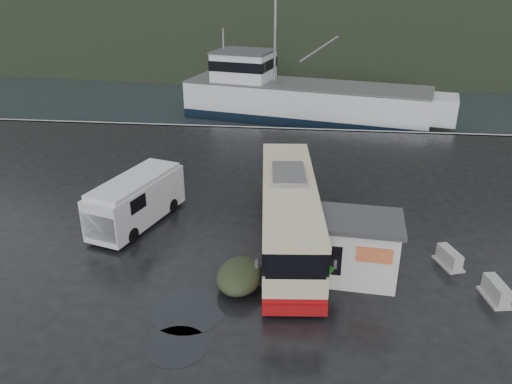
# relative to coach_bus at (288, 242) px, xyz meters

# --- Properties ---
(ground) EXTENTS (160.00, 160.00, 0.00)m
(ground) POSITION_rel_coach_bus_xyz_m (-2.29, -1.33, 0.00)
(ground) COLOR black
(ground) RESTS_ON ground
(harbor_water) EXTENTS (300.00, 180.00, 0.02)m
(harbor_water) POSITION_rel_coach_bus_xyz_m (-2.29, 108.67, 0.00)
(harbor_water) COLOR black
(harbor_water) RESTS_ON ground
(quay_edge) EXTENTS (160.00, 0.60, 1.50)m
(quay_edge) POSITION_rel_coach_bus_xyz_m (-2.29, 18.67, 0.00)
(quay_edge) COLOR #999993
(quay_edge) RESTS_ON ground
(coach_bus) EXTENTS (3.96, 11.76, 3.26)m
(coach_bus) POSITION_rel_coach_bus_xyz_m (0.00, 0.00, 0.00)
(coach_bus) COLOR beige
(coach_bus) RESTS_ON ground
(white_van) EXTENTS (3.72, 6.34, 2.51)m
(white_van) POSITION_rel_coach_bus_xyz_m (-7.67, 1.16, 0.00)
(white_van) COLOR silver
(white_van) RESTS_ON ground
(waste_bin_left) EXTENTS (1.20, 1.20, 1.56)m
(waste_bin_left) POSITION_rel_coach_bus_xyz_m (1.21, -3.69, 0.00)
(waste_bin_left) COLOR #136D13
(waste_bin_left) RESTS_ON ground
(waste_bin_right) EXTENTS (1.17, 1.17, 1.61)m
(waste_bin_right) POSITION_rel_coach_bus_xyz_m (1.39, -2.05, 0.00)
(waste_bin_right) COLOR #136D13
(waste_bin_right) RESTS_ON ground
(dome_tent) EXTENTS (1.94, 2.65, 1.02)m
(dome_tent) POSITION_rel_coach_bus_xyz_m (-1.77, -3.83, 0.00)
(dome_tent) COLOR #2B331F
(dome_tent) RESTS_ON ground
(ticket_kiosk) EXTENTS (3.70, 2.93, 2.73)m
(ticket_kiosk) POSITION_rel_coach_bus_xyz_m (2.95, -2.57, 0.00)
(ticket_kiosk) COLOR silver
(ticket_kiosk) RESTS_ON ground
(jersey_barrier_a) EXTENTS (1.18, 1.64, 0.74)m
(jersey_barrier_a) POSITION_rel_coach_bus_xyz_m (7.08, -1.22, 0.00)
(jersey_barrier_a) COLOR #999993
(jersey_barrier_a) RESTS_ON ground
(jersey_barrier_b) EXTENTS (1.02, 1.64, 0.77)m
(jersey_barrier_b) POSITION_rel_coach_bus_xyz_m (8.30, -3.58, 0.00)
(jersey_barrier_b) COLOR #999993
(jersey_barrier_b) RESTS_ON ground
(fishing_trawler) EXTENTS (27.91, 12.06, 10.91)m
(fishing_trawler) POSITION_rel_coach_bus_xyz_m (0.30, 26.76, 0.00)
(fishing_trawler) COLOR silver
(fishing_trawler) RESTS_ON ground
(puddles) EXTENTS (8.72, 12.40, 0.01)m
(puddles) POSITION_rel_coach_bus_xyz_m (-1.35, -3.17, 0.01)
(puddles) COLOR black
(puddles) RESTS_ON ground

